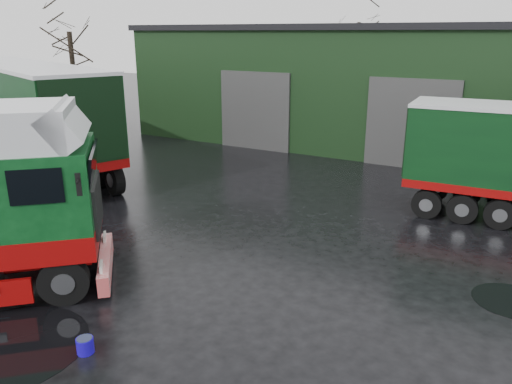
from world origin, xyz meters
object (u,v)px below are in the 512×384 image
warehouse (439,86)px  tree_left (72,62)px  wash_bucket (85,345)px  trailer_left (26,116)px  tree_back_a (357,48)px

warehouse → tree_left: bearing=-157.2°
wash_bucket → tree_left: tree_left is taller
trailer_left → wash_bucket: bearing=-102.2°
warehouse → wash_bucket: size_ratio=97.74×
warehouse → wash_bucket: bearing=-95.1°
warehouse → tree_left: tree_left is taller
warehouse → trailer_left: bearing=-136.6°
warehouse → wash_bucket: (-2.08, -23.08, -3.00)m
wash_bucket → trailer_left: bearing=146.0°
trailer_left → wash_bucket: trailer_left is taller
warehouse → wash_bucket: 23.37m
wash_bucket → tree_back_a: (-5.92, 33.08, 4.59)m
warehouse → wash_bucket: warehouse is taller
warehouse → trailer_left: warehouse is taller
trailer_left → tree_left: size_ratio=1.77×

